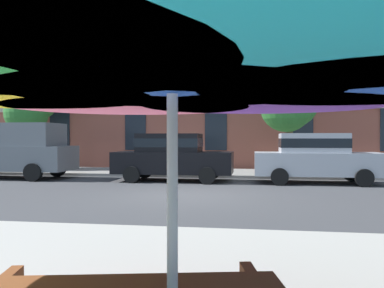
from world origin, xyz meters
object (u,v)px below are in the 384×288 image
at_px(sedan_black, 172,156).
at_px(patio_umbrella, 172,53).
at_px(sedan_silver, 316,157).
at_px(street_tree_left, 31,106).
at_px(street_tree_middle, 290,104).
at_px(pickup_gray, 14,153).

bearing_deg(sedan_black, patio_umbrella, -78.57).
relative_size(sedan_silver, street_tree_left, 0.94).
xyz_separation_m(sedan_black, street_tree_left, (-7.82, 3.63, 2.26)).
xyz_separation_m(sedan_silver, street_tree_left, (-13.02, 3.63, 2.26)).
xyz_separation_m(street_tree_middle, patio_umbrella, (-1.97, -15.61, -1.00)).
bearing_deg(sedan_silver, pickup_gray, 180.00).
relative_size(sedan_black, sedan_silver, 1.00).
distance_m(street_tree_left, street_tree_middle, 12.39).
distance_m(pickup_gray, sedan_black, 6.43).
xyz_separation_m(pickup_gray, sedan_black, (6.43, -0.00, -0.08)).
bearing_deg(patio_umbrella, street_tree_middle, 82.79).
height_order(sedan_silver, street_tree_middle, street_tree_middle).
bearing_deg(pickup_gray, sedan_silver, -0.00).
bearing_deg(patio_umbrella, sedan_silver, 78.29).
relative_size(pickup_gray, sedan_black, 1.16).
height_order(pickup_gray, patio_umbrella, patio_umbrella).
bearing_deg(sedan_silver, street_tree_middle, 102.76).
xyz_separation_m(sedan_silver, street_tree_middle, (-0.66, 2.91, 2.11)).
distance_m(sedan_silver, street_tree_middle, 3.65).
height_order(pickup_gray, sedan_black, pickup_gray).
relative_size(pickup_gray, street_tree_middle, 1.19).
distance_m(sedan_black, street_tree_middle, 5.79).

